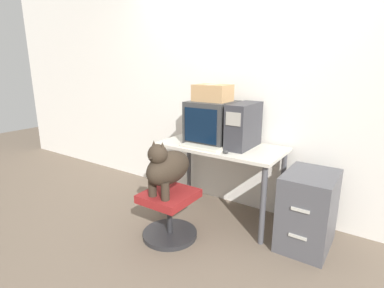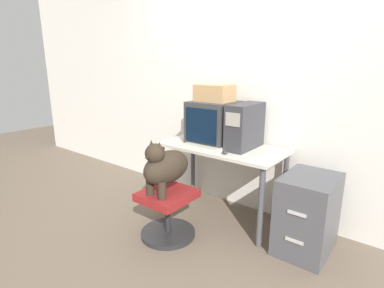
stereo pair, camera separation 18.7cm
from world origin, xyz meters
TOP-DOWN VIEW (x-y plane):
  - ground_plane at (0.00, 0.00)m, footprint 12.00×12.00m
  - wall_back at (0.00, 0.68)m, footprint 8.00×0.05m
  - desk at (0.00, 0.31)m, footprint 1.22×0.62m
  - crt_monitor at (-0.13, 0.35)m, footprint 0.43×0.44m
  - pc_tower at (0.21, 0.37)m, footprint 0.19×0.46m
  - keyboard at (-0.09, 0.11)m, footprint 0.42×0.17m
  - computer_mouse at (0.17, 0.08)m, footprint 0.06×0.04m
  - office_chair at (-0.17, -0.31)m, footprint 0.50×0.50m
  - dog at (-0.17, -0.33)m, footprint 0.25×0.50m
  - filing_cabinet at (0.88, 0.25)m, footprint 0.40×0.55m
  - cardboard_box at (-0.13, 0.35)m, footprint 0.35×0.25m

SIDE VIEW (x-z plane):
  - ground_plane at x=0.00m, z-range 0.00..0.00m
  - office_chair at x=-0.17m, z-range 0.02..0.45m
  - filing_cabinet at x=0.88m, z-range 0.00..0.66m
  - desk at x=0.00m, z-range 0.27..1.02m
  - dog at x=-0.17m, z-range 0.43..0.92m
  - keyboard at x=-0.09m, z-range 0.75..0.78m
  - computer_mouse at x=0.17m, z-range 0.75..0.78m
  - crt_monitor at x=-0.13m, z-range 0.75..1.17m
  - pc_tower at x=0.21m, z-range 0.75..1.17m
  - cardboard_box at x=-0.13m, z-range 1.17..1.33m
  - wall_back at x=0.00m, z-range 0.00..2.60m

